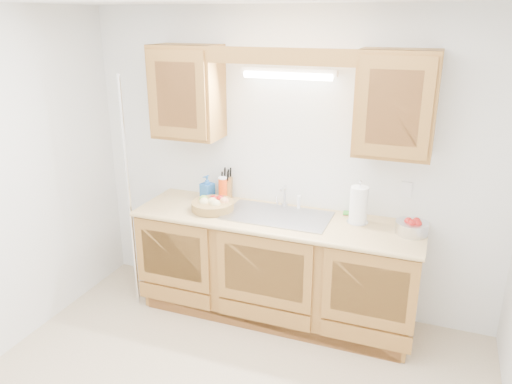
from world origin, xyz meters
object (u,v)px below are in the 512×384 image
at_px(fruit_basket, 213,204).
at_px(apple_bowl, 412,227).
at_px(knife_block, 226,188).
at_px(paper_towel, 359,205).

xyz_separation_m(fruit_basket, apple_bowl, (1.57, 0.08, 0.01)).
height_order(fruit_basket, apple_bowl, apple_bowl).
height_order(knife_block, apple_bowl, knife_block).
bearing_deg(fruit_basket, apple_bowl, 3.06).
relative_size(fruit_basket, apple_bowl, 1.83).
relative_size(knife_block, apple_bowl, 1.17).
distance_m(fruit_basket, paper_towel, 1.18).
xyz_separation_m(paper_towel, apple_bowl, (0.41, -0.06, -0.09)).
xyz_separation_m(knife_block, apple_bowl, (1.57, -0.19, -0.05)).
distance_m(fruit_basket, apple_bowl, 1.57).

